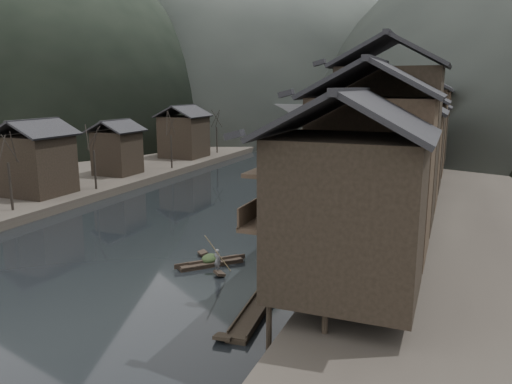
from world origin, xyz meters
The scene contains 12 objects.
water centered at (0.00, 0.00, 0.00)m, with size 300.00×300.00×0.00m, color black.
left_bank centered at (-35.00, 40.00, 0.60)m, with size 40.00×200.00×1.20m, color #2D2823.
stilt_houses centered at (17.28, 18.93, 8.77)m, with size 9.00×67.60×16.41m.
left_houses centered at (-20.50, 20.12, 5.66)m, with size 8.10×53.20×8.73m.
bare_trees centered at (-17.00, 15.90, 6.29)m, with size 3.66×63.31×7.32m.
moored_sampans centered at (11.99, 26.57, 0.20)m, with size 2.95×74.28×0.47m.
midriver_boats centered at (3.12, 39.61, 0.20)m, with size 11.59×19.62×0.45m.
stone_bridge centered at (0.00, 72.00, 5.11)m, with size 40.00×6.00×9.00m.
hero_sampan centered at (6.13, -0.77, 0.20)m, with size 4.11×4.40×0.44m.
cargo_heap centered at (5.97, -0.59, 0.78)m, with size 1.13×1.49×0.68m, color black.
boatman centered at (7.34, -2.10, 1.24)m, with size 0.58×0.38×1.60m, color #535355.
bamboo_pole centered at (7.54, -2.10, 3.78)m, with size 0.06×0.06×4.22m, color #8C7A51.
Camera 1 is at (21.89, -31.29, 12.69)m, focal length 35.00 mm.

